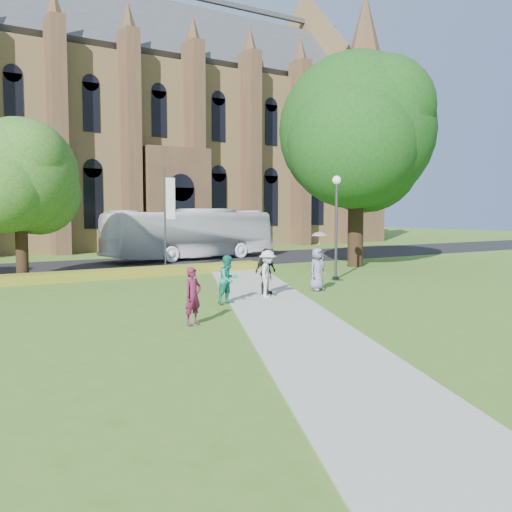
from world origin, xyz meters
TOP-DOWN VIEW (x-y plane):
  - ground at (0.00, 0.00)m, footprint 160.00×160.00m
  - road at (0.00, 20.00)m, footprint 160.00×10.00m
  - footpath at (0.00, 1.00)m, footprint 15.58×28.54m
  - flower_hedge at (-2.00, 13.20)m, footprint 18.00×1.40m
  - cathedral at (10.00, 39.73)m, footprint 52.60×18.25m
  - streetlamp at (7.50, 6.50)m, footprint 0.44×0.44m
  - large_tree at (13.00, 11.00)m, footprint 9.60×9.60m
  - street_tree_1 at (-6.00, 14.50)m, footprint 5.60×5.60m
  - banner_pole_0 at (2.11, 15.20)m, footprint 0.70×0.10m
  - tour_coach at (6.71, 21.28)m, footprint 13.29×4.61m
  - pedestrian_0 at (-3.91, -0.12)m, footprint 0.74×0.60m
  - pedestrian_1 at (-1.05, 2.67)m, footprint 1.01×0.87m
  - pedestrian_2 at (1.00, 3.08)m, footprint 1.35×1.36m
  - pedestrian_3 at (1.43, 3.88)m, footprint 1.18×0.67m
  - pedestrian_4 at (4.04, 3.72)m, footprint 1.00×0.76m
  - parasol at (4.22, 3.82)m, footprint 0.80×0.80m

SIDE VIEW (x-z plane):
  - ground at x=0.00m, z-range 0.00..0.00m
  - road at x=0.00m, z-range 0.00..0.02m
  - footpath at x=0.00m, z-range 0.00..0.04m
  - flower_hedge at x=-2.00m, z-range 0.00..0.45m
  - pedestrian_0 at x=-3.91m, z-range 0.04..1.78m
  - pedestrian_1 at x=-1.05m, z-range 0.04..1.84m
  - pedestrian_4 at x=4.04m, z-range 0.04..1.87m
  - pedestrian_2 at x=1.00m, z-range 0.04..1.92m
  - pedestrian_3 at x=1.43m, z-range 0.04..1.93m
  - tour_coach at x=6.71m, z-range 0.02..3.64m
  - parasol at x=4.22m, z-range 1.87..2.47m
  - streetlamp at x=7.50m, z-range 0.68..5.92m
  - banner_pole_0 at x=2.11m, z-range 0.39..6.39m
  - street_tree_1 at x=-6.00m, z-range 1.20..9.25m
  - large_tree at x=13.00m, z-range 1.77..14.97m
  - cathedral at x=10.00m, z-range -1.02..26.98m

